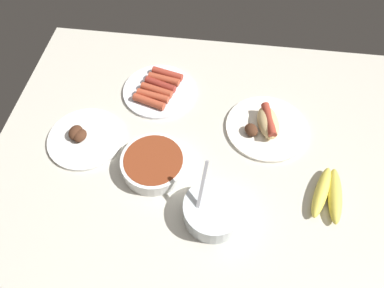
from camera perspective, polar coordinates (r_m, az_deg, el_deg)
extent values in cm
cube|color=beige|center=(105.37, 2.05, -0.56)|extent=(120.00, 90.00, 3.00)
cylinder|color=white|center=(98.60, -6.00, -3.11)|extent=(17.69, 17.69, 4.29)
cylinder|color=maroon|center=(97.13, -6.09, -2.57)|extent=(15.92, 15.92, 1.00)
cylinder|color=white|center=(116.85, -5.23, 8.30)|extent=(22.65, 22.65, 1.00)
cylinder|color=#9E3828|center=(119.57, -3.88, 10.96)|extent=(10.50, 4.81, 2.36)
cylinder|color=#AD472D|center=(117.97, -4.44, 10.14)|extent=(10.49, 4.34, 2.36)
cylinder|color=maroon|center=(116.40, -5.00, 9.30)|extent=(10.45, 5.43, 2.36)
cylinder|color=#AD472D|center=(114.87, -5.58, 8.43)|extent=(10.49, 4.95, 2.36)
cylinder|color=#AD472D|center=(113.38, -6.17, 7.54)|extent=(10.50, 4.46, 2.36)
cylinder|color=#AD472D|center=(111.93, -6.78, 6.63)|extent=(10.48, 5.17, 2.36)
cylinder|color=white|center=(109.13, -16.36, 0.86)|extent=(21.76, 21.76, 1.00)
ellipsoid|color=#472819|center=(108.69, -17.81, 1.76)|extent=(4.37, 5.23, 3.00)
ellipsoid|color=#472819|center=(107.77, -17.19, 1.28)|extent=(4.52, 5.16, 2.78)
cylinder|color=white|center=(109.19, 11.63, 2.51)|extent=(24.01, 24.01, 1.00)
ellipsoid|color=#DBB77A|center=(107.09, 11.87, 3.37)|extent=(8.34, 12.75, 4.40)
cylinder|color=#9E3828|center=(106.16, 11.98, 3.77)|extent=(4.69, 11.42, 2.40)
ellipsoid|color=#472819|center=(105.52, 9.30, 2.21)|extent=(5.35, 5.62, 2.80)
ellipsoid|color=#E5D14C|center=(100.86, 21.53, -7.52)|extent=(4.52, 16.13, 3.49)
ellipsoid|color=#E5D14C|center=(100.16, 19.67, -7.09)|extent=(7.97, 15.97, 3.48)
cylinder|color=silver|center=(91.04, 3.35, -10.45)|extent=(14.96, 14.96, 5.74)
cylinder|color=beige|center=(89.99, 3.38, -10.15)|extent=(13.16, 13.16, 2.58)
cube|color=#B7B7BC|center=(86.53, 1.43, -7.48)|extent=(2.45, 10.49, 13.09)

